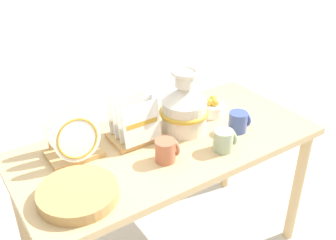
{
  "coord_description": "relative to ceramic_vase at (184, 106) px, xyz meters",
  "views": [
    {
      "loc": [
        -0.84,
        -1.25,
        1.71
      ],
      "look_at": [
        0.0,
        0.0,
        0.84
      ],
      "focal_mm": 42.0,
      "sensor_mm": 36.0,
      "label": 1
    }
  ],
  "objects": [
    {
      "name": "display_table",
      "position": [
        -0.12,
        -0.05,
        -0.22
      ],
      "size": [
        1.39,
        0.65,
        0.73
      ],
      "color": "tan",
      "rests_on": "ground_plane"
    },
    {
      "name": "ceramic_vase",
      "position": [
        0.0,
        0.0,
        0.0
      ],
      "size": [
        0.23,
        0.23,
        0.3
      ],
      "color": "silver",
      "rests_on": "display_table"
    },
    {
      "name": "dish_rack_round_plates",
      "position": [
        -0.52,
        0.07,
        -0.05
      ],
      "size": [
        0.22,
        0.19,
        0.22
      ],
      "color": "tan",
      "rests_on": "display_table"
    },
    {
      "name": "dish_rack_square_plates",
      "position": [
        -0.24,
        0.06,
        -0.06
      ],
      "size": [
        0.22,
        0.19,
        0.21
      ],
      "color": "tan",
      "rests_on": "display_table"
    },
    {
      "name": "wicker_charger_stack",
      "position": [
        -0.61,
        -0.19,
        -0.1
      ],
      "size": [
        0.3,
        0.3,
        0.04
      ],
      "color": "tan",
      "rests_on": "display_table"
    },
    {
      "name": "mug_terracotta_glaze",
      "position": [
        -0.21,
        -0.16,
        -0.07
      ],
      "size": [
        0.1,
        0.09,
        0.1
      ],
      "color": "#B76647",
      "rests_on": "display_table"
    },
    {
      "name": "mug_cobalt_glaze",
      "position": [
        0.21,
        -0.15,
        -0.07
      ],
      "size": [
        0.1,
        0.09,
        0.1
      ],
      "color": "#42569E",
      "rests_on": "display_table"
    },
    {
      "name": "mug_sage_glaze",
      "position": [
        0.04,
        -0.24,
        -0.07
      ],
      "size": [
        0.1,
        0.09,
        0.1
      ],
      "color": "#9EB28E",
      "rests_on": "display_table"
    },
    {
      "name": "fruit_bowl",
      "position": [
        0.2,
        0.04,
        -0.08
      ],
      "size": [
        0.13,
        0.13,
        0.09
      ],
      "color": "white",
      "rests_on": "display_table"
    }
  ]
}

